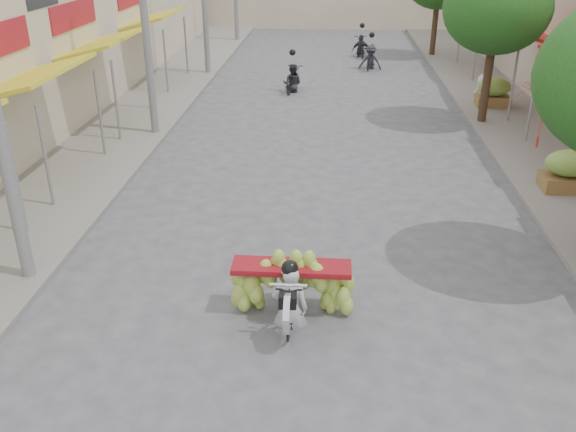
{
  "coord_description": "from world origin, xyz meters",
  "views": [
    {
      "loc": [
        0.24,
        -6.63,
        6.12
      ],
      "look_at": [
        -0.51,
        3.89,
        1.1
      ],
      "focal_mm": 38.0,
      "sensor_mm": 36.0,
      "label": 1
    }
  ],
  "objects": [
    {
      "name": "ground",
      "position": [
        0.0,
        0.0,
        0.0
      ],
      "size": [
        120.0,
        120.0,
        0.0
      ],
      "primitive_type": "plane",
      "color": "#55545A",
      "rests_on": "ground"
    },
    {
      "name": "sidewalk_left",
      "position": [
        -7.0,
        15.0,
        0.06
      ],
      "size": [
        4.0,
        60.0,
        0.12
      ],
      "primitive_type": "cube",
      "color": "gray",
      "rests_on": "ground"
    },
    {
      "name": "sidewalk_right",
      "position": [
        7.0,
        15.0,
        0.06
      ],
      "size": [
        4.0,
        60.0,
        0.12
      ],
      "primitive_type": "cube",
      "color": "gray",
      "rests_on": "ground"
    },
    {
      "name": "utility_pole_mid",
      "position": [
        -5.4,
        12.0,
        4.03
      ],
      "size": [
        0.6,
        0.24,
        8.0
      ],
      "color": "slate",
      "rests_on": "ground"
    },
    {
      "name": "street_tree_mid",
      "position": [
        5.4,
        14.0,
        3.78
      ],
      "size": [
        3.4,
        3.4,
        5.25
      ],
      "color": "#3A2719",
      "rests_on": "ground"
    },
    {
      "name": "produce_crate_mid",
      "position": [
        6.2,
        8.0,
        0.71
      ],
      "size": [
        1.2,
        0.88,
        1.16
      ],
      "color": "brown",
      "rests_on": "ground"
    },
    {
      "name": "produce_crate_far",
      "position": [
        6.2,
        16.0,
        0.71
      ],
      "size": [
        1.2,
        0.88,
        1.16
      ],
      "color": "brown",
      "rests_on": "ground"
    },
    {
      "name": "banana_motorbike",
      "position": [
        -0.34,
        2.11,
        0.7
      ],
      "size": [
        2.2,
        1.77,
        2.09
      ],
      "color": "black",
      "rests_on": "ground"
    },
    {
      "name": "market_umbrella",
      "position": [
        5.87,
        9.59,
        2.53
      ],
      "size": [
        2.66,
        2.66,
        1.86
      ],
      "rotation": [
        0.0,
        0.0,
        -0.37
      ],
      "color": "red",
      "rests_on": "ground"
    },
    {
      "name": "pedestrian",
      "position": [
        6.06,
        16.98,
        1.06
      ],
      "size": [
        1.07,
        0.85,
        1.89
      ],
      "rotation": [
        0.0,
        0.0,
        3.51
      ],
      "color": "silver",
      "rests_on": "ground"
    },
    {
      "name": "bg_motorbike_a",
      "position": [
        -1.36,
        18.12,
        0.73
      ],
      "size": [
        0.95,
        1.82,
        1.95
      ],
      "color": "black",
      "rests_on": "ground"
    },
    {
      "name": "bg_motorbike_b",
      "position": [
        2.05,
        22.73,
        0.82
      ],
      "size": [
        1.14,
        1.96,
        1.95
      ],
      "color": "black",
      "rests_on": "ground"
    },
    {
      "name": "bg_motorbike_c",
      "position": [
        1.71,
        25.74,
        0.78
      ],
      "size": [
        1.01,
        1.8,
        1.95
      ],
      "color": "black",
      "rests_on": "ground"
    }
  ]
}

